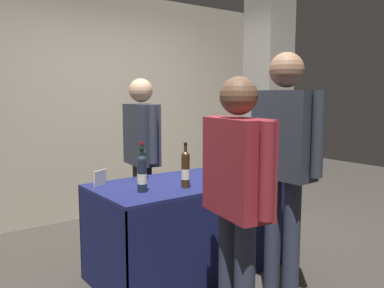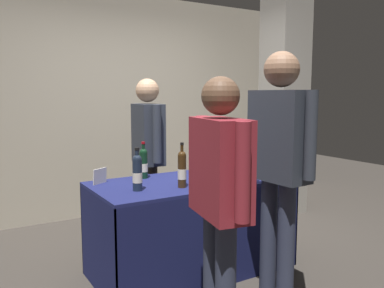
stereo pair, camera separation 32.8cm
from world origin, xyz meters
name	(u,v)px [view 2 (the right image)]	position (x,y,z in m)	size (l,w,h in m)	color
ground_plane	(192,269)	(0.00, 0.00, 0.00)	(12.00, 12.00, 0.00)	#38332D
back_partition	(109,105)	(0.00, 1.97, 1.34)	(6.69, 0.12, 2.68)	#B2A893
concrete_pillar	(285,73)	(1.87, 0.90, 1.73)	(0.45, 0.45, 3.46)	gray
tasting_table	(192,207)	(0.00, 0.00, 0.54)	(1.64, 0.80, 0.77)	#191E51
featured_wine_bottle	(137,172)	(-0.53, -0.11, 0.91)	(0.07, 0.07, 0.32)	#192333
display_bottle_0	(217,161)	(0.21, -0.04, 0.92)	(0.08, 0.08, 0.36)	#192333
display_bottle_1	(182,169)	(-0.20, -0.19, 0.92)	(0.07, 0.07, 0.34)	#38230F
display_bottle_2	(143,163)	(-0.31, 0.27, 0.90)	(0.07, 0.07, 0.31)	black
display_bottle_3	(235,165)	(0.29, -0.20, 0.90)	(0.07, 0.07, 0.30)	#38230F
display_bottle_4	(219,161)	(0.29, 0.03, 0.90)	(0.07, 0.07, 0.31)	#192333
wine_glass_near_vendor	(234,158)	(0.61, 0.24, 0.87)	(0.07, 0.07, 0.14)	silver
flower_vase	(245,159)	(0.52, -0.05, 0.91)	(0.09, 0.09, 0.41)	slate
brochure_stand	(100,176)	(-0.70, 0.26, 0.83)	(0.15, 0.01, 0.12)	silver
vendor_presenter	(148,147)	(-0.06, 0.72, 0.97)	(0.26, 0.59, 1.62)	#4C4233
taster_foreground_right	(220,188)	(-0.39, -0.96, 0.95)	(0.29, 0.62, 1.58)	#2D3347
taster_foreground_left	(279,153)	(0.25, -0.75, 1.07)	(0.24, 0.60, 1.76)	#2D3347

